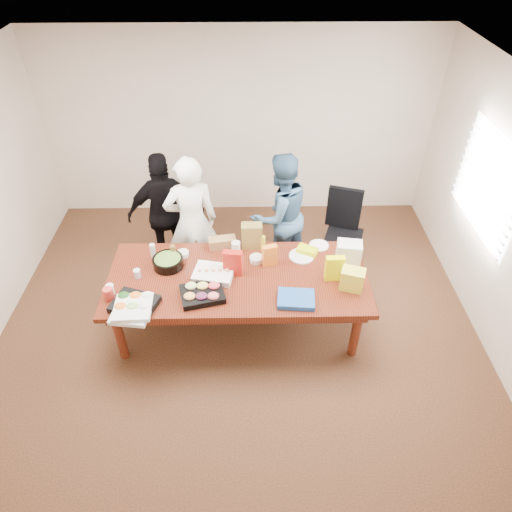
{
  "coord_description": "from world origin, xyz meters",
  "views": [
    {
      "loc": [
        0.14,
        -3.66,
        4.05
      ],
      "look_at": [
        0.2,
        0.1,
        0.95
      ],
      "focal_mm": 32.12,
      "sensor_mm": 36.0,
      "label": 1
    }
  ],
  "objects_px": {
    "office_chair": "(344,235)",
    "salad_bowl": "(168,262)",
    "person_center": "(192,222)",
    "conference_table": "(238,301)",
    "person_right": "(280,215)",
    "sheet_cake": "(214,274)"
  },
  "relations": [
    {
      "from": "salad_bowl",
      "to": "office_chair",
      "type": "bearing_deg",
      "value": 21.68
    },
    {
      "from": "sheet_cake",
      "to": "person_right",
      "type": "bearing_deg",
      "value": 64.98
    },
    {
      "from": "person_center",
      "to": "person_right",
      "type": "xyz_separation_m",
      "value": [
        1.07,
        0.2,
        -0.05
      ]
    },
    {
      "from": "conference_table",
      "to": "salad_bowl",
      "type": "bearing_deg",
      "value": 166.19
    },
    {
      "from": "person_center",
      "to": "conference_table",
      "type": "bearing_deg",
      "value": 108.7
    },
    {
      "from": "person_center",
      "to": "sheet_cake",
      "type": "relative_size",
      "value": 4.16
    },
    {
      "from": "sheet_cake",
      "to": "salad_bowl",
      "type": "height_order",
      "value": "salad_bowl"
    },
    {
      "from": "person_center",
      "to": "person_right",
      "type": "height_order",
      "value": "person_center"
    },
    {
      "from": "conference_table",
      "to": "office_chair",
      "type": "relative_size",
      "value": 2.69
    },
    {
      "from": "office_chair",
      "to": "person_right",
      "type": "relative_size",
      "value": 0.64
    },
    {
      "from": "salad_bowl",
      "to": "person_right",
      "type": "bearing_deg",
      "value": 34.22
    },
    {
      "from": "office_chair",
      "to": "salad_bowl",
      "type": "bearing_deg",
      "value": -139.75
    },
    {
      "from": "conference_table",
      "to": "office_chair",
      "type": "xyz_separation_m",
      "value": [
        1.35,
        1.03,
        0.15
      ]
    },
    {
      "from": "person_center",
      "to": "person_right",
      "type": "bearing_deg",
      "value": 176.14
    },
    {
      "from": "sheet_cake",
      "to": "salad_bowl",
      "type": "relative_size",
      "value": 1.24
    },
    {
      "from": "person_center",
      "to": "sheet_cake",
      "type": "xyz_separation_m",
      "value": [
        0.3,
        -0.85,
        -0.08
      ]
    },
    {
      "from": "person_right",
      "to": "sheet_cake",
      "type": "xyz_separation_m",
      "value": [
        -0.77,
        -1.05,
        -0.03
      ]
    },
    {
      "from": "conference_table",
      "to": "salad_bowl",
      "type": "distance_m",
      "value": 0.9
    },
    {
      "from": "office_chair",
      "to": "person_right",
      "type": "height_order",
      "value": "person_right"
    },
    {
      "from": "person_right",
      "to": "office_chair",
      "type": "bearing_deg",
      "value": 148.9
    },
    {
      "from": "office_chair",
      "to": "sheet_cake",
      "type": "relative_size",
      "value": 2.51
    },
    {
      "from": "office_chair",
      "to": "person_center",
      "type": "xyz_separation_m",
      "value": [
        -1.91,
        -0.17,
        0.34
      ]
    }
  ]
}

